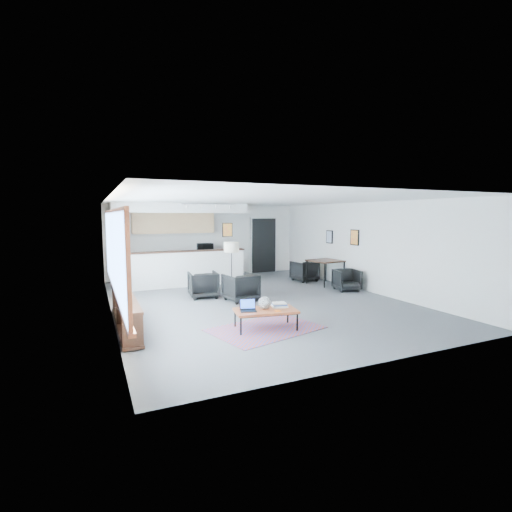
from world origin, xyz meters
name	(u,v)px	position (x,y,z in m)	size (l,w,h in m)	color
room	(256,251)	(0.00, 0.00, 1.30)	(7.02, 9.02, 2.62)	#4C4C4E
window	(114,254)	(-3.46, -0.90, 1.46)	(0.10, 5.95, 1.66)	#8CBFFF
console	(125,311)	(-3.30, -1.05, 0.33)	(0.35, 3.00, 0.80)	#321B11
kitchenette	(178,241)	(-1.20, 3.71, 1.38)	(4.20, 1.96, 2.60)	white
doorway	(263,245)	(2.30, 4.42, 1.07)	(1.10, 0.12, 2.15)	black
track_light	(208,205)	(-0.59, 2.20, 2.53)	(1.60, 0.07, 0.15)	silver
wall_art_lower	(355,237)	(3.47, 0.40, 1.55)	(0.03, 0.38, 0.48)	black
wall_art_upper	(329,237)	(3.47, 1.70, 1.50)	(0.03, 0.34, 0.44)	black
kilim_rug	(266,329)	(-0.81, -2.27, 0.01)	(2.34, 1.87, 0.01)	#66394F
coffee_table	(266,311)	(-0.81, -2.27, 0.36)	(1.29, 0.84, 0.39)	brown
laptop	(248,307)	(-1.15, -2.20, 0.45)	(0.36, 0.32, 0.22)	black
ceramic_pot	(265,303)	(-0.81, -2.24, 0.52)	(0.25, 0.25, 0.25)	gray
book_stack	(279,305)	(-0.47, -2.20, 0.43)	(0.34, 0.30, 0.09)	silver
coaster	(278,311)	(-0.66, -2.49, 0.40)	(0.12, 0.12, 0.01)	#E5590C
armchair_left	(203,283)	(-1.13, 0.97, 0.39)	(0.75, 0.70, 0.77)	black
armchair_right	(241,286)	(-0.35, 0.19, 0.39)	(0.76, 0.72, 0.79)	black
floor_lamp	(231,249)	(-0.29, 1.02, 1.28)	(0.53, 0.53, 1.48)	black
dining_table	(325,262)	(3.00, 1.22, 0.72)	(1.06, 1.06, 0.79)	#321B11
dining_chair_near	(347,281)	(3.00, 0.12, 0.30)	(0.58, 0.54, 0.59)	black
dining_chair_far	(304,271)	(2.72, 2.04, 0.32)	(0.63, 0.59, 0.65)	black
microwave	(205,246)	(-0.14, 4.15, 1.11)	(0.54, 0.30, 0.36)	black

